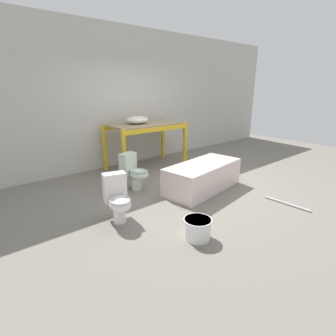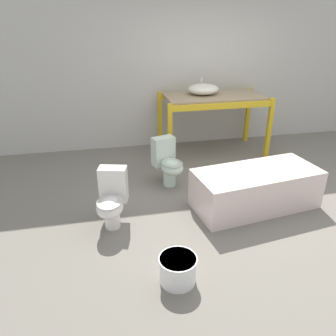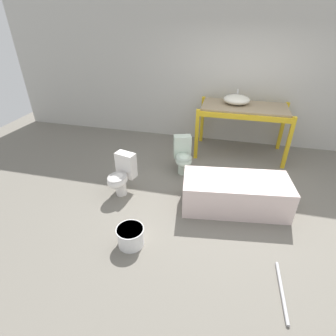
% 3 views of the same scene
% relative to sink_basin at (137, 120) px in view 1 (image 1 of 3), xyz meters
% --- Properties ---
extents(ground_plane, '(12.00, 12.00, 0.00)m').
position_rel_sink_basin_xyz_m(ground_plane, '(0.06, -1.61, -1.13)').
color(ground_plane, slate).
extents(warehouse_wall_rear, '(10.80, 0.08, 3.20)m').
position_rel_sink_basin_xyz_m(warehouse_wall_rear, '(0.06, 0.56, 0.47)').
color(warehouse_wall_rear, beige).
rests_on(warehouse_wall_rear, ground_plane).
extents(shelving_rack, '(1.79, 0.93, 1.04)m').
position_rel_sink_basin_xyz_m(shelving_rack, '(0.17, -0.08, -0.24)').
color(shelving_rack, gold).
rests_on(shelving_rack, ground_plane).
extents(sink_basin, '(0.52, 0.46, 0.26)m').
position_rel_sink_basin_xyz_m(sink_basin, '(0.00, 0.00, 0.00)').
color(sink_basin, silver).
rests_on(sink_basin, shelving_rack).
extents(bathtub_main, '(1.66, 0.91, 0.51)m').
position_rel_sink_basin_xyz_m(bathtub_main, '(0.13, -1.96, -0.84)').
color(bathtub_main, silver).
rests_on(bathtub_main, ground_plane).
extents(toilet_near, '(0.43, 0.59, 0.68)m').
position_rel_sink_basin_xyz_m(toilet_near, '(-1.70, -2.01, -0.78)').
color(toilet_near, white).
rests_on(toilet_near, ground_plane).
extents(toilet_far, '(0.46, 0.60, 0.68)m').
position_rel_sink_basin_xyz_m(toilet_far, '(-0.85, -1.12, -0.78)').
color(toilet_far, silver).
rests_on(toilet_far, ground_plane).
extents(bucket_white, '(0.36, 0.36, 0.27)m').
position_rel_sink_basin_xyz_m(bucket_white, '(-1.16, -3.06, -0.99)').
color(bucket_white, white).
rests_on(bucket_white, ground_plane).
extents(loose_pipe, '(0.06, 0.76, 0.04)m').
position_rel_sink_basin_xyz_m(loose_pipe, '(0.69, -3.32, -1.11)').
color(loose_pipe, '#B7B7BC').
rests_on(loose_pipe, ground_plane).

